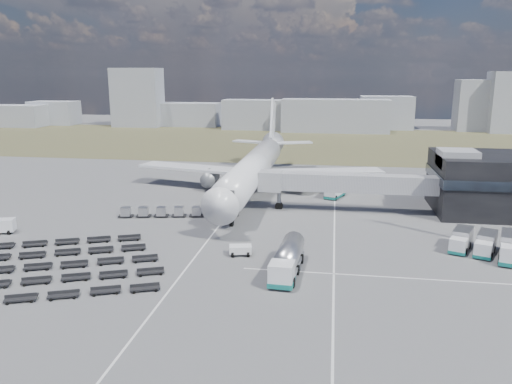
# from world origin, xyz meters

# --- Properties ---
(ground) EXTENTS (420.00, 420.00, 0.00)m
(ground) POSITION_xyz_m (0.00, 0.00, 0.00)
(ground) COLOR #565659
(ground) RESTS_ON ground
(grass_strip) EXTENTS (420.00, 90.00, 0.01)m
(grass_strip) POSITION_xyz_m (0.00, 110.00, 0.01)
(grass_strip) COLOR brown
(grass_strip) RESTS_ON ground
(lane_markings) EXTENTS (47.12, 110.00, 0.01)m
(lane_markings) POSITION_xyz_m (9.77, 3.00, 0.01)
(lane_markings) COLOR silver
(lane_markings) RESTS_ON ground
(jet_bridge) EXTENTS (30.30, 3.80, 7.05)m
(jet_bridge) POSITION_xyz_m (15.90, 20.42, 5.05)
(jet_bridge) COLOR #939399
(jet_bridge) RESTS_ON ground
(airliner) EXTENTS (51.59, 64.53, 17.62)m
(airliner) POSITION_xyz_m (0.00, 32.38, 5.29)
(airliner) COLOR white
(airliner) RESTS_ON ground
(skyline) EXTENTS (309.21, 27.27, 25.77)m
(skyline) POSITION_xyz_m (21.61, 151.45, 8.64)
(skyline) COLOR #989BA6
(skyline) RESTS_ON ground
(fuel_tanker) EXTENTS (3.48, 11.28, 3.60)m
(fuel_tanker) POSITION_xyz_m (10.45, -8.67, 1.80)
(fuel_tanker) COLOR white
(fuel_tanker) RESTS_ON ground
(pushback_tug) EXTENTS (3.18, 2.19, 1.35)m
(pushback_tug) POSITION_xyz_m (3.77, -3.57, 0.68)
(pushback_tug) COLOR white
(pushback_tug) RESTS_ON ground
(utility_van) EXTENTS (4.47, 2.98, 2.21)m
(utility_van) POSITION_xyz_m (-33.54, -0.03, 1.10)
(utility_van) COLOR white
(utility_van) RESTS_ON ground
(catering_truck) EXTENTS (4.29, 6.32, 2.69)m
(catering_truck) POSITION_xyz_m (16.00, 30.37, 1.37)
(catering_truck) COLOR white
(catering_truck) RESTS_ON ground
(service_trucks_near) EXTENTS (7.25, 7.80, 2.52)m
(service_trucks_near) POSITION_xyz_m (34.47, 2.74, 1.37)
(service_trucks_near) COLOR white
(service_trucks_near) RESTS_ON ground
(uld_row) EXTENTS (19.92, 5.21, 1.55)m
(uld_row) POSITION_xyz_m (-9.76, 12.61, 0.93)
(uld_row) COLOR black
(uld_row) RESTS_ON ground
(baggage_dollies) EXTENTS (33.04, 28.39, 0.77)m
(baggage_dollies) POSITION_xyz_m (-19.79, -12.45, 0.39)
(baggage_dollies) COLOR black
(baggage_dollies) RESTS_ON ground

